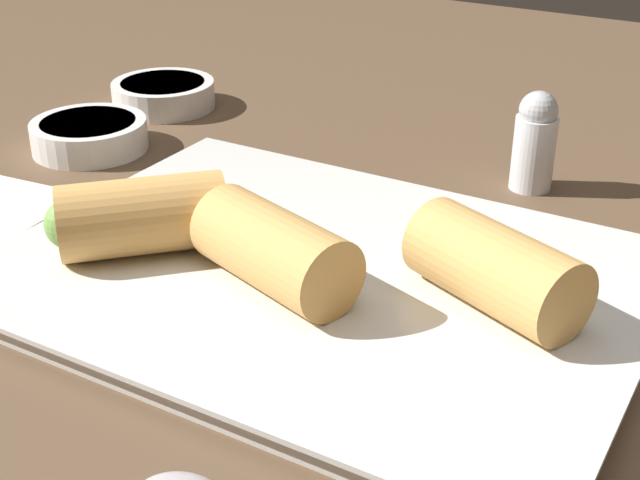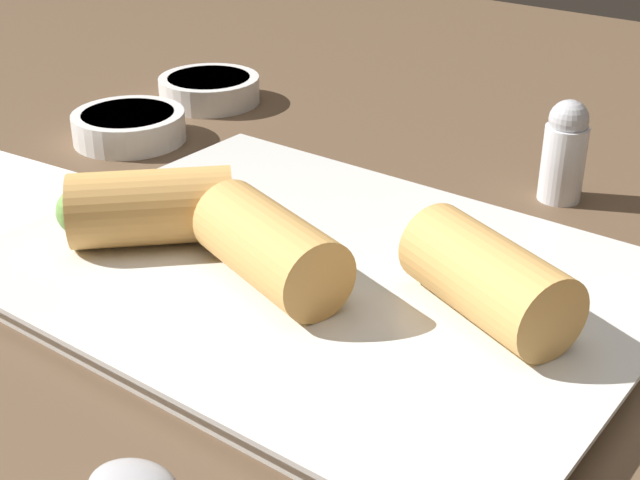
% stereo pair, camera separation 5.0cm
% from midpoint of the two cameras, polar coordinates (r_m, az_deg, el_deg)
% --- Properties ---
extents(table_surface, '(1.80, 1.40, 0.02)m').
position_cam_midpoint_polar(table_surface, '(0.52, 1.90, -2.65)').
color(table_surface, brown).
rests_on(table_surface, ground).
extents(serving_plate, '(0.35, 0.26, 0.01)m').
position_cam_midpoint_polar(serving_plate, '(0.49, 2.94, -2.65)').
color(serving_plate, silver).
rests_on(serving_plate, table_surface).
extents(roll_front_left, '(0.10, 0.07, 0.04)m').
position_cam_midpoint_polar(roll_front_left, '(0.46, -0.38, -0.36)').
color(roll_front_left, '#DBA356').
rests_on(roll_front_left, serving_plate).
extents(roll_front_right, '(0.10, 0.08, 0.04)m').
position_cam_midpoint_polar(roll_front_right, '(0.45, 13.54, -2.26)').
color(roll_front_right, '#DBA356').
rests_on(roll_front_right, serving_plate).
extents(roll_back_left, '(0.09, 0.09, 0.04)m').
position_cam_midpoint_polar(roll_back_left, '(0.51, -8.47, 1.99)').
color(roll_back_left, '#DBA356').
rests_on(roll_back_left, serving_plate).
extents(dipping_bowl_near, '(0.09, 0.09, 0.02)m').
position_cam_midpoint_polar(dipping_bowl_near, '(0.71, -10.16, 7.19)').
color(dipping_bowl_near, white).
rests_on(dipping_bowl_near, table_surface).
extents(dipping_bowl_far, '(0.09, 0.09, 0.02)m').
position_cam_midpoint_polar(dipping_bowl_far, '(0.79, -5.28, 9.60)').
color(dipping_bowl_far, white).
rests_on(dipping_bowl_far, table_surface).
extents(salt_shaker, '(0.03, 0.03, 0.07)m').
position_cam_midpoint_polar(salt_shaker, '(0.61, 17.67, 5.40)').
color(salt_shaker, silver).
rests_on(salt_shaker, table_surface).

